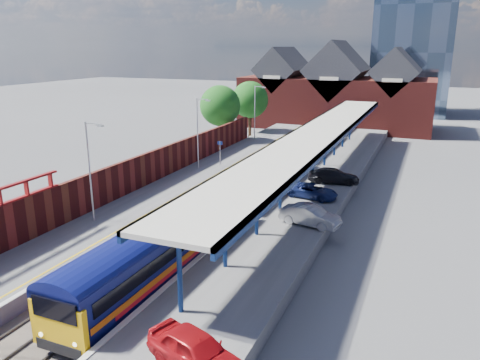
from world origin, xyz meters
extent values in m
plane|color=#5B5B5E|center=(0.00, 30.00, 0.00)|extent=(240.00, 240.00, 0.00)
cube|color=#473D33|center=(0.00, 20.00, 0.03)|extent=(6.00, 76.00, 0.06)
cube|color=slate|center=(-2.22, 20.00, 0.12)|extent=(0.07, 76.00, 0.14)
cube|color=slate|center=(-0.78, 20.00, 0.12)|extent=(0.07, 76.00, 0.14)
cube|color=slate|center=(0.78, 20.00, 0.12)|extent=(0.07, 76.00, 0.14)
cube|color=slate|center=(2.22, 20.00, 0.12)|extent=(0.07, 76.00, 0.14)
cube|color=#565659|center=(-5.50, 20.00, 0.50)|extent=(5.00, 76.00, 1.00)
cube|color=#565659|center=(6.00, 20.00, 0.50)|extent=(6.00, 76.00, 1.00)
cube|color=silver|center=(-3.15, 20.00, 1.02)|extent=(0.30, 76.00, 0.05)
cube|color=silver|center=(3.15, 20.00, 1.02)|extent=(0.30, 76.00, 0.05)
cube|color=yellow|center=(-3.75, 20.00, 1.01)|extent=(0.14, 76.00, 0.01)
cube|color=#0B104F|center=(1.50, 1.99, 1.90)|extent=(2.99, 16.03, 2.50)
cube|color=#0B104F|center=(1.50, 1.99, 3.15)|extent=(2.99, 16.03, 0.60)
cube|color=#0B104F|center=(1.50, 18.59, 1.90)|extent=(2.99, 16.03, 2.50)
cube|color=#0B104F|center=(1.50, 18.59, 3.15)|extent=(2.99, 16.03, 0.60)
cube|color=#0B104F|center=(1.50, 35.19, 1.90)|extent=(2.99, 16.03, 2.50)
cube|color=#0B104F|center=(1.50, 35.19, 3.15)|extent=(2.99, 16.03, 0.60)
cube|color=#0B104F|center=(1.50, 51.79, 1.90)|extent=(2.99, 16.03, 2.50)
cube|color=#0B104F|center=(1.50, 51.79, 3.15)|extent=(2.99, 16.03, 0.60)
cube|color=black|center=(0.08, 26.89, 2.35)|extent=(0.04, 60.54, 0.70)
cube|color=#DD600E|center=(0.07, 26.89, 1.55)|extent=(0.03, 55.27, 0.30)
cube|color=red|center=(0.06, 26.89, 1.30)|extent=(0.03, 55.27, 0.30)
cube|color=#F2B20C|center=(1.50, -5.93, 1.70)|extent=(2.82, 0.33, 2.10)
cube|color=black|center=(1.50, -6.03, 2.55)|extent=(2.30, 0.19, 0.90)
cube|color=black|center=(1.50, -3.61, 0.30)|extent=(2.00, 2.40, 0.60)
cube|color=black|center=(1.50, 57.39, 0.30)|extent=(2.00, 2.40, 0.60)
cylinder|color=navy|center=(5.00, -2.00, 3.10)|extent=(0.24, 0.24, 4.20)
cylinder|color=navy|center=(5.00, 3.00, 3.10)|extent=(0.24, 0.24, 4.20)
cylinder|color=navy|center=(5.00, 8.00, 3.10)|extent=(0.24, 0.24, 4.20)
cylinder|color=navy|center=(5.00, 13.00, 3.10)|extent=(0.24, 0.24, 4.20)
cylinder|color=navy|center=(5.00, 18.00, 3.10)|extent=(0.24, 0.24, 4.20)
cylinder|color=navy|center=(5.00, 23.00, 3.10)|extent=(0.24, 0.24, 4.20)
cylinder|color=navy|center=(5.00, 28.00, 3.10)|extent=(0.24, 0.24, 4.20)
cylinder|color=navy|center=(5.00, 33.00, 3.10)|extent=(0.24, 0.24, 4.20)
cylinder|color=navy|center=(5.00, 38.00, 3.10)|extent=(0.24, 0.24, 4.20)
cylinder|color=navy|center=(5.00, 43.00, 3.10)|extent=(0.24, 0.24, 4.20)
cube|color=beige|center=(5.50, 22.00, 5.35)|extent=(4.50, 52.00, 0.25)
cube|color=navy|center=(3.35, 22.00, 5.20)|extent=(0.20, 52.00, 0.55)
cube|color=navy|center=(7.65, 22.00, 5.20)|extent=(0.20, 52.00, 0.55)
cylinder|color=#A5A8AA|center=(-6.50, 6.00, 4.50)|extent=(0.12, 0.12, 7.00)
cube|color=#A5A8AA|center=(-5.90, 6.00, 7.90)|extent=(1.20, 0.08, 0.08)
cube|color=#A5A8AA|center=(-5.30, 6.00, 7.80)|extent=(0.45, 0.18, 0.12)
cylinder|color=#A5A8AA|center=(-6.50, 22.00, 4.50)|extent=(0.12, 0.12, 7.00)
cube|color=#A5A8AA|center=(-5.90, 22.00, 7.90)|extent=(1.20, 0.08, 0.08)
cube|color=#A5A8AA|center=(-5.30, 22.00, 7.80)|extent=(0.45, 0.18, 0.12)
cylinder|color=#A5A8AA|center=(-6.50, 38.00, 4.50)|extent=(0.12, 0.12, 7.00)
cube|color=#A5A8AA|center=(-5.90, 38.00, 7.90)|extent=(1.20, 0.08, 0.08)
cube|color=#A5A8AA|center=(-5.30, 38.00, 7.80)|extent=(0.45, 0.18, 0.12)
cylinder|color=#A5A8AA|center=(-5.00, 24.00, 2.25)|extent=(0.08, 0.08, 2.50)
cube|color=#0C194C|center=(-5.00, 24.00, 3.30)|extent=(0.55, 0.06, 0.35)
cube|color=#5D1B18|center=(-8.10, 14.00, 2.40)|extent=(0.35, 50.00, 2.80)
cube|color=maroon|center=(-8.10, 0.00, 4.30)|extent=(0.30, 0.12, 1.00)
cube|color=maroon|center=(-8.10, 2.00, 4.30)|extent=(0.30, 0.12, 1.00)
cube|color=maroon|center=(-8.10, 4.00, 4.30)|extent=(0.30, 0.12, 1.00)
cube|color=#5D1B18|center=(0.00, 58.00, 4.00)|extent=(30.00, 12.00, 8.00)
cube|color=#232328|center=(-9.00, 58.00, 9.20)|extent=(7.13, 12.00, 7.13)
cube|color=#232328|center=(0.00, 58.00, 9.20)|extent=(9.16, 12.00, 9.16)
cube|color=#232328|center=(9.00, 58.00, 9.20)|extent=(7.13, 12.00, 7.13)
cube|color=beige|center=(-9.00, 51.95, 8.20)|extent=(2.80, 0.15, 0.50)
cube|color=beige|center=(0.00, 51.95, 8.20)|extent=(2.80, 0.15, 0.50)
cube|color=beige|center=(9.00, 51.95, 8.20)|extent=(2.80, 0.15, 0.50)
cube|color=#425671|center=(10.00, 80.00, 20.00)|extent=(14.00, 14.00, 40.00)
cylinder|color=#382314|center=(-10.50, 36.00, 2.00)|extent=(0.44, 0.44, 4.00)
sphere|color=#144D15|center=(-10.50, 36.00, 5.50)|extent=(5.20, 5.20, 5.20)
sphere|color=#144D15|center=(-9.70, 35.50, 4.80)|extent=(3.20, 3.20, 3.20)
cylinder|color=#382314|center=(-9.50, 44.00, 2.00)|extent=(0.44, 0.44, 4.00)
sphere|color=#144D15|center=(-9.50, 44.00, 5.50)|extent=(5.20, 5.20, 5.20)
sphere|color=#144D15|center=(-8.70, 43.50, 4.80)|extent=(3.20, 3.20, 3.20)
imported|color=#AC0E14|center=(7.49, -5.24, 1.74)|extent=(4.66, 3.05, 1.47)
imported|color=#A0A0A5|center=(7.81, 10.93, 1.69)|extent=(4.40, 2.26, 1.38)
imported|color=black|center=(7.18, 21.88, 1.65)|extent=(4.76, 2.58, 1.31)
imported|color=navy|center=(6.48, 16.90, 1.57)|extent=(4.37, 2.60, 1.14)
camera|label=1|loc=(14.83, -18.65, 12.82)|focal=35.00mm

